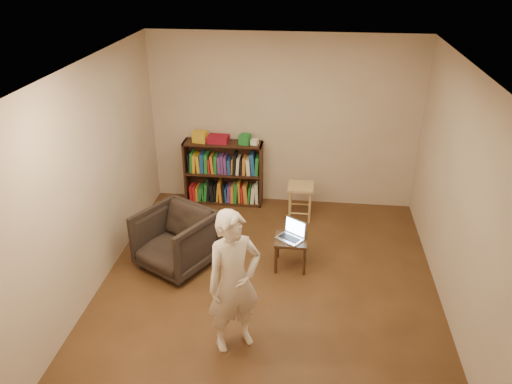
# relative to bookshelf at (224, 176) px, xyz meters

# --- Properties ---
(floor) EXTENTS (4.50, 4.50, 0.00)m
(floor) POSITION_rel_bookshelf_xyz_m (0.90, -2.09, -0.44)
(floor) COLOR #402814
(floor) RESTS_ON ground
(ceiling) EXTENTS (4.50, 4.50, 0.00)m
(ceiling) POSITION_rel_bookshelf_xyz_m (0.90, -2.09, 2.16)
(ceiling) COLOR white
(ceiling) RESTS_ON wall_back
(wall_back) EXTENTS (4.00, 0.00, 4.00)m
(wall_back) POSITION_rel_bookshelf_xyz_m (0.90, 0.16, 0.86)
(wall_back) COLOR beige
(wall_back) RESTS_ON floor
(wall_left) EXTENTS (0.00, 4.50, 4.50)m
(wall_left) POSITION_rel_bookshelf_xyz_m (-1.10, -2.09, 0.86)
(wall_left) COLOR beige
(wall_left) RESTS_ON floor
(wall_right) EXTENTS (0.00, 4.50, 4.50)m
(wall_right) POSITION_rel_bookshelf_xyz_m (2.90, -2.09, 0.86)
(wall_right) COLOR beige
(wall_right) RESTS_ON floor
(bookshelf) EXTENTS (1.20, 0.30, 1.00)m
(bookshelf) POSITION_rel_bookshelf_xyz_m (0.00, 0.00, 0.00)
(bookshelf) COLOR black
(bookshelf) RESTS_ON floor
(box_yellow) EXTENTS (0.23, 0.18, 0.17)m
(box_yellow) POSITION_rel_bookshelf_xyz_m (-0.34, -0.03, 0.64)
(box_yellow) COLOR gold
(box_yellow) RESTS_ON bookshelf
(red_cloth) EXTENTS (0.32, 0.24, 0.10)m
(red_cloth) POSITION_rel_bookshelf_xyz_m (-0.07, -0.01, 0.61)
(red_cloth) COLOR maroon
(red_cloth) RESTS_ON bookshelf
(box_green) EXTENTS (0.18, 0.18, 0.15)m
(box_green) POSITION_rel_bookshelf_xyz_m (0.34, -0.03, 0.64)
(box_green) COLOR #217F31
(box_green) RESTS_ON bookshelf
(box_white) EXTENTS (0.12, 0.12, 0.08)m
(box_white) POSITION_rel_bookshelf_xyz_m (0.49, -0.04, 0.60)
(box_white) COLOR white
(box_white) RESTS_ON bookshelf
(stool) EXTENTS (0.37, 0.37, 0.53)m
(stool) POSITION_rel_bookshelf_xyz_m (1.20, -0.39, -0.01)
(stool) COLOR tan
(stool) RESTS_ON floor
(armchair) EXTENTS (1.11, 1.12, 0.76)m
(armchair) POSITION_rel_bookshelf_xyz_m (-0.29, -1.81, -0.06)
(armchair) COLOR black
(armchair) RESTS_ON floor
(side_table) EXTENTS (0.40, 0.40, 0.41)m
(side_table) POSITION_rel_bookshelf_xyz_m (1.14, -1.66, -0.10)
(side_table) COLOR black
(side_table) RESTS_ON floor
(laptop) EXTENTS (0.39, 0.37, 0.24)m
(laptop) POSITION_rel_bookshelf_xyz_m (1.14, -1.64, 0.03)
(laptop) COLOR silver
(laptop) RESTS_ON side_table
(person) EXTENTS (0.67, 0.61, 1.53)m
(person) POSITION_rel_bookshelf_xyz_m (0.65, -3.09, 0.32)
(person) COLOR beige
(person) RESTS_ON floor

